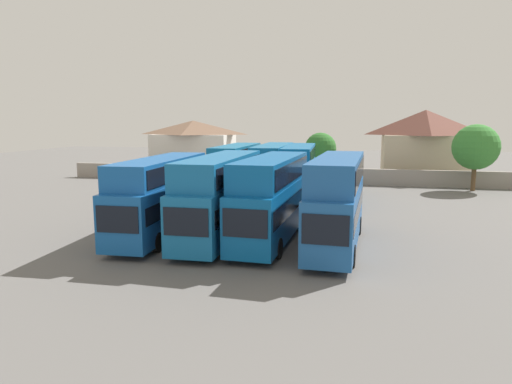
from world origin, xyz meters
TOP-DOWN VIEW (x-y plane):
  - ground at (0.00, 18.00)m, footprint 140.00×140.00m
  - depot_boundary_wall at (0.00, 25.94)m, footprint 56.00×0.50m
  - bus_1 at (-5.40, 0.19)m, footprint 2.92×11.31m
  - bus_2 at (-1.65, 0.47)m, footprint 2.72×11.78m
  - bus_3 at (1.50, 0.35)m, footprint 3.08×10.98m
  - bus_4 at (5.31, -0.15)m, footprint 2.99×11.11m
  - bus_5 at (-4.77, 16.17)m, footprint 2.69×11.11m
  - bus_6 at (-1.25, 16.39)m, footprint 2.80×11.25m
  - bus_7 at (1.27, 15.73)m, footprint 2.99×11.29m
  - bus_8 at (4.61, 15.73)m, footprint 2.86×11.17m
  - house_terrace_left at (-14.99, 32.84)m, footprint 10.73×6.53m
  - house_terrace_centre at (14.45, 32.77)m, footprint 10.15×7.28m
  - tree_left_of_lot at (2.29, 28.44)m, footprint 3.69×3.69m
  - tree_behind_wall at (18.12, 23.94)m, footprint 4.57×4.57m

SIDE VIEW (x-z plane):
  - ground at x=0.00m, z-range 0.00..0.00m
  - depot_boundary_wall at x=0.00m, z-range 0.00..1.80m
  - bus_8 at x=4.61m, z-range 0.24..3.66m
  - bus_5 at x=-4.77m, z-range 0.31..5.07m
  - bus_1 at x=-5.40m, z-range 0.31..5.11m
  - bus_7 at x=1.27m, z-range 0.31..5.12m
  - bus_6 at x=-1.25m, z-range 0.31..5.13m
  - bus_3 at x=1.50m, z-range 0.31..5.28m
  - bus_2 at x=-1.65m, z-range 0.32..5.28m
  - bus_4 at x=5.31m, z-range 0.32..5.39m
  - house_terrace_left at x=-14.99m, z-range 0.07..7.14m
  - tree_left_of_lot at x=2.29m, z-range 0.96..6.66m
  - house_terrace_centre at x=14.45m, z-range 0.09..8.44m
  - tree_behind_wall at x=18.12m, z-range 1.06..7.80m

